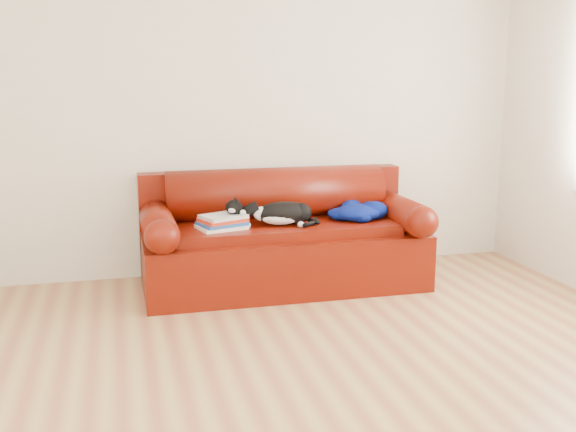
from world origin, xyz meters
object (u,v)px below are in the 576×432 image
(book_stack, at_px, (222,222))
(cat, at_px, (282,214))
(sofa_base, at_px, (283,256))
(blanket, at_px, (358,211))

(book_stack, distance_m, cat, 0.45)
(sofa_base, xyz_separation_m, book_stack, (-0.48, -0.11, 0.31))
(blanket, bearing_deg, cat, -174.82)
(book_stack, distance_m, blanket, 1.06)
(cat, xyz_separation_m, blanket, (0.61, 0.06, -0.02))
(sofa_base, relative_size, book_stack, 5.60)
(sofa_base, xyz_separation_m, cat, (-0.03, -0.10, 0.35))
(sofa_base, bearing_deg, blanket, -4.26)
(sofa_base, distance_m, cat, 0.36)
(sofa_base, bearing_deg, book_stack, -167.59)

